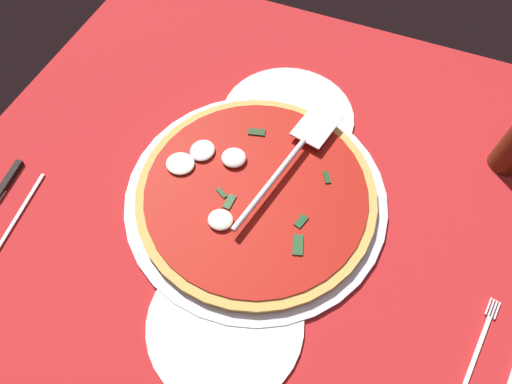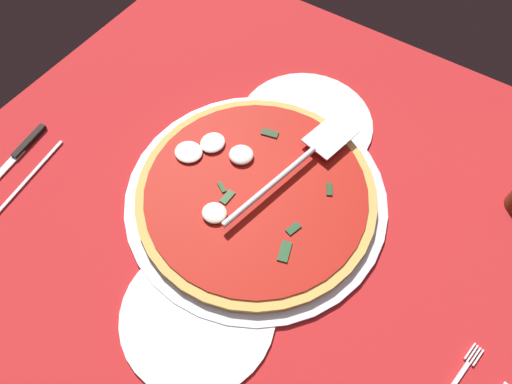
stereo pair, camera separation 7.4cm
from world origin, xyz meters
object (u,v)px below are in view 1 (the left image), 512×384
(dinner_plate_right, at_px, (288,116))
(place_setting_near, at_px, (491,378))
(pizza, at_px, (255,192))
(dinner_plate_left, at_px, (225,323))
(pizza_server, at_px, (292,156))
(place_setting_far, at_px, (4,213))

(dinner_plate_right, distance_m, place_setting_near, 0.54)
(pizza, bearing_deg, dinner_plate_right, 2.56)
(pizza, xyz_separation_m, place_setting_near, (-0.15, -0.42, -0.02))
(dinner_plate_left, xyz_separation_m, dinner_plate_right, (0.41, 0.05, 0.00))
(pizza_server, height_order, place_setting_far, pizza_server)
(place_setting_far, bearing_deg, place_setting_near, 86.04)
(dinner_plate_right, xyz_separation_m, pizza_server, (-0.11, -0.05, 0.04))
(pizza, relative_size, place_setting_far, 1.91)
(dinner_plate_left, height_order, dinner_plate_right, same)
(dinner_plate_left, relative_size, place_setting_far, 1.09)
(pizza_server, xyz_separation_m, place_setting_far, (-0.27, 0.42, -0.04))
(pizza_server, bearing_deg, dinner_plate_right, 34.65)
(dinner_plate_left, xyz_separation_m, place_setting_far, (0.03, 0.42, -0.00))
(dinner_plate_right, height_order, place_setting_near, place_setting_near)
(pizza_server, distance_m, place_setting_far, 0.50)
(place_setting_near, height_order, place_setting_far, same)
(place_setting_near, bearing_deg, pizza_server, 70.13)
(dinner_plate_left, xyz_separation_m, pizza, (0.22, 0.04, 0.02))
(dinner_plate_left, height_order, pizza_server, pizza_server)
(dinner_plate_right, bearing_deg, dinner_plate_left, -172.96)
(pizza, distance_m, pizza_server, 0.09)
(pizza_server, relative_size, place_setting_far, 1.41)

